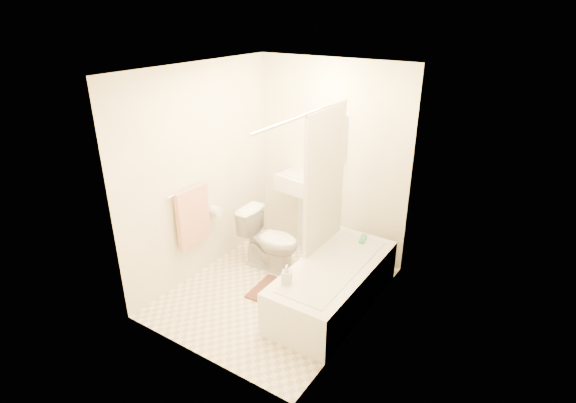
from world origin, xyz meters
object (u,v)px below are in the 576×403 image
Objects in this scene: sink at (303,208)px; soap_bottle at (287,275)px; bathtub at (333,285)px; toilet at (270,240)px; bath_mat at (282,294)px.

sink is 1.61m from soap_bottle.
bathtub is at bearing 66.98° from soap_bottle.
bath_mat is (0.45, -0.41, -0.35)m from toilet.
soap_bottle is (0.70, -1.45, 0.03)m from sink.
bath_mat is (0.40, -1.08, -0.53)m from sink.
bathtub reaches higher than bath_mat.
toilet is 0.70m from bath_mat.
sink is at bearing -7.09° from toilet.
bathtub is 0.68m from soap_bottle.
bathtub is at bearing -35.34° from sink.
toilet is 0.69m from sink.
soap_bottle is (-0.23, -0.54, 0.34)m from bathtub.
toilet is 0.44× the size of bathtub.
sink is 5.33× the size of soap_bottle.
bathtub is 0.60m from bath_mat.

